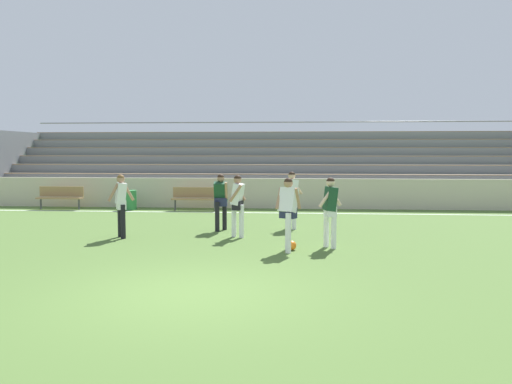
{
  "coord_description": "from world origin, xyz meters",
  "views": [
    {
      "loc": [
        1.72,
        -8.05,
        2.32
      ],
      "look_at": [
        0.59,
        6.09,
        1.17
      ],
      "focal_mm": 35.9,
      "sensor_mm": 36.0,
      "label": 1
    }
  ],
  "objects_px": {
    "soccer_ball": "(292,245)",
    "player_white_pressing_high": "(121,200)",
    "bleacher_stand": "(284,163)",
    "player_dark_overlapping": "(221,197)",
    "player_white_on_ball": "(292,195)",
    "bench_near_bin": "(61,195)",
    "player_white_trailing_run": "(238,200)",
    "player_dark_deep_cover": "(330,206)",
    "bench_centre_sideline": "(195,196)",
    "trash_bin": "(129,200)",
    "player_white_wide_right": "(288,208)"
  },
  "relations": [
    {
      "from": "soccer_ball",
      "to": "player_white_pressing_high",
      "type": "bearing_deg",
      "value": 163.37
    },
    {
      "from": "bleacher_stand",
      "to": "player_dark_overlapping",
      "type": "bearing_deg",
      "value": -99.27
    },
    {
      "from": "player_dark_overlapping",
      "to": "player_white_on_ball",
      "type": "distance_m",
      "value": 2.11
    },
    {
      "from": "bench_near_bin",
      "to": "player_white_pressing_high",
      "type": "relative_size",
      "value": 1.06
    },
    {
      "from": "bleacher_stand",
      "to": "player_white_trailing_run",
      "type": "distance_m",
      "value": 10.86
    },
    {
      "from": "player_dark_overlapping",
      "to": "player_dark_deep_cover",
      "type": "bearing_deg",
      "value": -38.97
    },
    {
      "from": "player_white_pressing_high",
      "to": "bench_near_bin",
      "type": "bearing_deg",
      "value": 126.56
    },
    {
      "from": "bleacher_stand",
      "to": "bench_centre_sideline",
      "type": "bearing_deg",
      "value": -124.74
    },
    {
      "from": "player_dark_deep_cover",
      "to": "player_white_on_ball",
      "type": "xyz_separation_m",
      "value": [
        -0.94,
        2.93,
        0.01
      ]
    },
    {
      "from": "trash_bin",
      "to": "player_dark_overlapping",
      "type": "bearing_deg",
      "value": -48.65
    },
    {
      "from": "player_dark_deep_cover",
      "to": "player_white_trailing_run",
      "type": "distance_m",
      "value": 2.7
    },
    {
      "from": "trash_bin",
      "to": "player_white_pressing_high",
      "type": "distance_m",
      "value": 6.7
    },
    {
      "from": "player_dark_deep_cover",
      "to": "player_dark_overlapping",
      "type": "relative_size",
      "value": 1.03
    },
    {
      "from": "bench_near_bin",
      "to": "player_white_pressing_high",
      "type": "xyz_separation_m",
      "value": [
        4.69,
        -6.32,
        0.46
      ]
    },
    {
      "from": "bench_near_bin",
      "to": "bench_centre_sideline",
      "type": "xyz_separation_m",
      "value": [
        5.42,
        0.0,
        0.0
      ]
    },
    {
      "from": "player_white_wide_right",
      "to": "player_white_trailing_run",
      "type": "relative_size",
      "value": 1.02
    },
    {
      "from": "player_dark_overlapping",
      "to": "player_white_on_ball",
      "type": "xyz_separation_m",
      "value": [
        2.04,
        0.52,
        0.04
      ]
    },
    {
      "from": "bleacher_stand",
      "to": "bench_near_bin",
      "type": "distance_m",
      "value": 10.02
    },
    {
      "from": "player_dark_deep_cover",
      "to": "player_dark_overlapping",
      "type": "xyz_separation_m",
      "value": [
        -2.99,
        2.41,
        -0.03
      ]
    },
    {
      "from": "soccer_ball",
      "to": "player_white_wide_right",
      "type": "bearing_deg",
      "value": -120.13
    },
    {
      "from": "player_white_pressing_high",
      "to": "player_white_on_ball",
      "type": "xyz_separation_m",
      "value": [
        4.5,
        1.94,
        0.01
      ]
    },
    {
      "from": "player_dark_deep_cover",
      "to": "player_dark_overlapping",
      "type": "bearing_deg",
      "value": 141.03
    },
    {
      "from": "bench_centre_sideline",
      "to": "soccer_ball",
      "type": "xyz_separation_m",
      "value": [
        3.81,
        -7.68,
        -0.44
      ]
    },
    {
      "from": "bench_near_bin",
      "to": "player_white_pressing_high",
      "type": "height_order",
      "value": "player_white_pressing_high"
    },
    {
      "from": "bench_centre_sideline",
      "to": "player_dark_overlapping",
      "type": "relative_size",
      "value": 1.1
    },
    {
      "from": "trash_bin",
      "to": "player_white_on_ball",
      "type": "bearing_deg",
      "value": -34.75
    },
    {
      "from": "bench_centre_sideline",
      "to": "trash_bin",
      "type": "distance_m",
      "value": 2.65
    },
    {
      "from": "bench_centre_sideline",
      "to": "player_white_on_ball",
      "type": "xyz_separation_m",
      "value": [
        3.77,
        -4.38,
        0.47
      ]
    },
    {
      "from": "bleacher_stand",
      "to": "player_dark_overlapping",
      "type": "xyz_separation_m",
      "value": [
        -1.58,
        -9.68,
        -0.74
      ]
    },
    {
      "from": "player_white_wide_right",
      "to": "player_dark_overlapping",
      "type": "xyz_separation_m",
      "value": [
        -2.0,
        2.92,
        -0.04
      ]
    },
    {
      "from": "bench_near_bin",
      "to": "player_dark_overlapping",
      "type": "distance_m",
      "value": 8.68
    },
    {
      "from": "trash_bin",
      "to": "player_white_on_ball",
      "type": "relative_size",
      "value": 0.45
    },
    {
      "from": "player_white_pressing_high",
      "to": "player_white_trailing_run",
      "type": "height_order",
      "value": "player_white_pressing_high"
    },
    {
      "from": "player_dark_deep_cover",
      "to": "player_white_pressing_high",
      "type": "bearing_deg",
      "value": 169.64
    },
    {
      "from": "player_white_trailing_run",
      "to": "player_white_on_ball",
      "type": "height_order",
      "value": "player_white_on_ball"
    },
    {
      "from": "bleacher_stand",
      "to": "soccer_ball",
      "type": "relative_size",
      "value": 121.35
    },
    {
      "from": "bench_near_bin",
      "to": "player_white_on_ball",
      "type": "xyz_separation_m",
      "value": [
        9.19,
        -4.38,
        0.47
      ]
    },
    {
      "from": "player_dark_deep_cover",
      "to": "player_white_trailing_run",
      "type": "height_order",
      "value": "player_dark_deep_cover"
    },
    {
      "from": "player_dark_overlapping",
      "to": "bleacher_stand",
      "type": "bearing_deg",
      "value": 80.73
    },
    {
      "from": "bleacher_stand",
      "to": "bench_centre_sideline",
      "type": "height_order",
      "value": "bleacher_stand"
    },
    {
      "from": "player_dark_overlapping",
      "to": "soccer_ball",
      "type": "relative_size",
      "value": 7.47
    },
    {
      "from": "trash_bin",
      "to": "player_white_trailing_run",
      "type": "relative_size",
      "value": 0.46
    },
    {
      "from": "bleacher_stand",
      "to": "bench_centre_sideline",
      "type": "xyz_separation_m",
      "value": [
        -3.31,
        -4.78,
        -1.17
      ]
    },
    {
      "from": "bench_near_bin",
      "to": "player_white_trailing_run",
      "type": "xyz_separation_m",
      "value": [
        7.77,
        -6.02,
        0.45
      ]
    },
    {
      "from": "player_white_pressing_high",
      "to": "player_white_on_ball",
      "type": "height_order",
      "value": "player_white_on_ball"
    },
    {
      "from": "bench_centre_sideline",
      "to": "player_dark_overlapping",
      "type": "xyz_separation_m",
      "value": [
        1.73,
        -4.9,
        0.43
      ]
    },
    {
      "from": "player_white_trailing_run",
      "to": "soccer_ball",
      "type": "bearing_deg",
      "value": -48.61
    },
    {
      "from": "player_dark_overlapping",
      "to": "soccer_ball",
      "type": "distance_m",
      "value": 3.57
    },
    {
      "from": "trash_bin",
      "to": "player_dark_deep_cover",
      "type": "xyz_separation_m",
      "value": [
        7.36,
        -7.39,
        0.63
      ]
    },
    {
      "from": "player_white_wide_right",
      "to": "player_white_trailing_run",
      "type": "xyz_separation_m",
      "value": [
        -1.38,
        1.8,
        -0.02
      ]
    }
  ]
}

